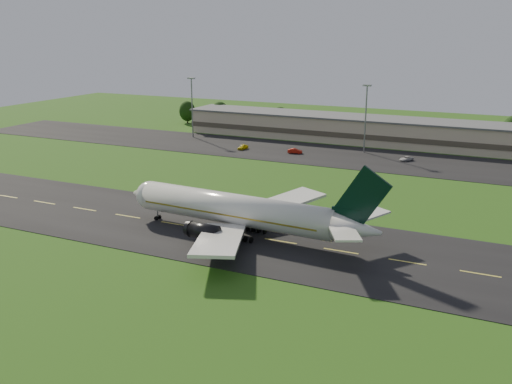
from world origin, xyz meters
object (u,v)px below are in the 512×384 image
at_px(light_mast_west, 192,100).
at_px(light_mast_centre, 366,111).
at_px(service_vehicle_a, 243,147).
at_px(airliner, 239,211).
at_px(terminal, 381,131).
at_px(service_vehicle_b, 295,151).
at_px(service_vehicle_c, 406,159).

distance_m(light_mast_west, light_mast_centre, 60.00).
bearing_deg(light_mast_west, service_vehicle_a, -24.76).
bearing_deg(airliner, light_mast_centre, 91.53).
xyz_separation_m(terminal, service_vehicle_b, (-19.74, -26.46, -3.17)).
xyz_separation_m(airliner, light_mast_west, (-57.86, 80.05, 8.08)).
distance_m(service_vehicle_a, service_vehicle_c, 49.27).
height_order(service_vehicle_b, service_vehicle_c, service_vehicle_b).
relative_size(airliner, service_vehicle_c, 11.83).
height_order(light_mast_west, light_mast_centre, same).
height_order(terminal, light_mast_centre, light_mast_centre).
distance_m(terminal, light_mast_west, 64.10).
relative_size(light_mast_west, service_vehicle_a, 4.74).
relative_size(light_mast_centre, service_vehicle_c, 4.69).
distance_m(light_mast_centre, service_vehicle_a, 38.82).
bearing_deg(service_vehicle_c, light_mast_centre, -172.31).
relative_size(airliner, service_vehicle_a, 11.96).
bearing_deg(light_mast_centre, service_vehicle_c, -24.03).
distance_m(service_vehicle_a, service_vehicle_b, 16.82).
height_order(airliner, light_mast_west, light_mast_west).
distance_m(light_mast_centre, service_vehicle_c, 19.37).
distance_m(light_mast_west, service_vehicle_b, 44.54).
bearing_deg(light_mast_centre, terminal, 85.05).
distance_m(airliner, light_mast_west, 99.10).
relative_size(light_mast_centre, service_vehicle_b, 4.68).
distance_m(airliner, service_vehicle_c, 75.68).
bearing_deg(terminal, service_vehicle_c, -60.88).
xyz_separation_m(light_mast_west, service_vehicle_a, (24.88, -11.48, -11.91)).
bearing_deg(service_vehicle_a, service_vehicle_c, 12.91).
bearing_deg(terminal, service_vehicle_b, -126.72).
bearing_deg(light_mast_west, service_vehicle_c, -4.78).
height_order(airliner, service_vehicle_a, airliner).
xyz_separation_m(terminal, service_vehicle_c, (12.46, -22.36, -3.29)).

